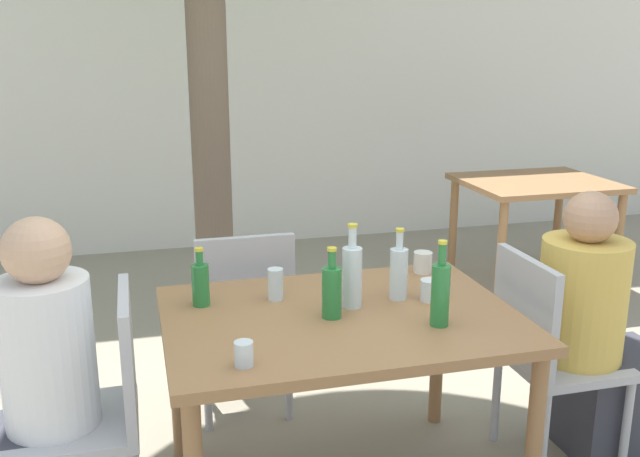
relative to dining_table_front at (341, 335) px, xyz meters
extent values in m
cube|color=white|center=(0.00, 3.64, 0.72)|extent=(10.00, 0.08, 2.80)
cylinder|color=brown|center=(-0.30, 1.46, 0.55)|extent=(0.21, 0.21, 2.45)
cube|color=#996B42|center=(0.00, 0.00, 0.07)|extent=(1.30, 0.95, 0.04)
cylinder|color=#996B42|center=(0.59, -0.41, -0.32)|extent=(0.06, 0.06, 0.73)
cylinder|color=#996B42|center=(-0.59, 0.41, -0.32)|extent=(0.06, 0.06, 0.73)
cylinder|color=#996B42|center=(0.59, 0.41, -0.32)|extent=(0.06, 0.06, 0.73)
cube|color=#996B42|center=(2.07, 2.06, 0.07)|extent=(1.02, 0.86, 0.04)
cylinder|color=#996B42|center=(1.62, 1.69, -0.32)|extent=(0.06, 0.06, 0.73)
cylinder|color=#996B42|center=(2.52, 1.69, -0.32)|extent=(0.06, 0.06, 0.73)
cylinder|color=#996B42|center=(1.62, 2.43, -0.32)|extent=(0.06, 0.06, 0.73)
cylinder|color=#996B42|center=(2.52, 2.43, -0.32)|extent=(0.06, 0.06, 0.73)
cube|color=#B2B2B7|center=(-0.97, 0.00, -0.23)|extent=(0.44, 0.44, 0.04)
cube|color=#B2B2B7|center=(-0.77, 0.00, 0.02)|extent=(0.04, 0.44, 0.45)
cylinder|color=#B2B2B7|center=(-0.78, 0.19, -0.46)|extent=(0.04, 0.04, 0.43)
cube|color=#B2B2B7|center=(0.97, 0.00, -0.23)|extent=(0.44, 0.44, 0.04)
cube|color=#B2B2B7|center=(0.77, 0.00, 0.02)|extent=(0.04, 0.44, 0.45)
cylinder|color=#B2B2B7|center=(1.16, -0.19, -0.46)|extent=(0.04, 0.04, 0.43)
cylinder|color=#B2B2B7|center=(1.16, 0.19, -0.46)|extent=(0.04, 0.04, 0.43)
cylinder|color=#B2B2B7|center=(0.78, -0.19, -0.46)|extent=(0.04, 0.04, 0.43)
cylinder|color=#B2B2B7|center=(0.78, 0.19, -0.46)|extent=(0.04, 0.04, 0.43)
cube|color=#B2B2B7|center=(-0.26, 0.79, -0.23)|extent=(0.44, 0.44, 0.04)
cube|color=#B2B2B7|center=(-0.26, 0.59, 0.02)|extent=(0.44, 0.04, 0.45)
cylinder|color=#B2B2B7|center=(-0.07, 0.98, -0.46)|extent=(0.04, 0.04, 0.43)
cylinder|color=#B2B2B7|center=(-0.45, 0.98, -0.46)|extent=(0.04, 0.04, 0.43)
cylinder|color=#B2B2B7|center=(-0.07, 0.60, -0.46)|extent=(0.04, 0.04, 0.43)
cylinder|color=#B2B2B7|center=(-0.45, 0.60, -0.46)|extent=(0.04, 0.04, 0.43)
cylinder|color=white|center=(-1.03, 0.00, 0.05)|extent=(0.31, 0.31, 0.52)
sphere|color=tan|center=(-1.03, 0.00, 0.41)|extent=(0.22, 0.22, 0.22)
cube|color=#383842|center=(1.23, 0.00, -0.44)|extent=(0.40, 0.32, 0.47)
cylinder|color=gold|center=(1.03, 0.00, 0.04)|extent=(0.35, 0.35, 0.50)
sphere|color=tan|center=(1.03, 0.00, 0.39)|extent=(0.21, 0.21, 0.21)
cylinder|color=silver|center=(0.06, 0.06, 0.20)|extent=(0.08, 0.08, 0.23)
cylinder|color=silver|center=(0.06, 0.06, 0.36)|extent=(0.03, 0.03, 0.08)
cylinder|color=gold|center=(0.06, 0.06, 0.41)|extent=(0.04, 0.04, 0.01)
cylinder|color=silver|center=(0.26, 0.10, 0.19)|extent=(0.07, 0.07, 0.20)
cylinder|color=silver|center=(0.26, 0.10, 0.32)|extent=(0.03, 0.03, 0.07)
cylinder|color=gold|center=(0.26, 0.10, 0.37)|extent=(0.03, 0.03, 0.01)
cylinder|color=#287A38|center=(0.31, -0.19, 0.20)|extent=(0.07, 0.07, 0.22)
cylinder|color=#287A38|center=(0.31, -0.19, 0.35)|extent=(0.03, 0.03, 0.08)
cylinder|color=gold|center=(0.31, -0.19, 0.40)|extent=(0.03, 0.03, 0.01)
cylinder|color=#287A38|center=(-0.49, 0.22, 0.17)|extent=(0.07, 0.07, 0.16)
cylinder|color=#287A38|center=(-0.49, 0.22, 0.28)|extent=(0.03, 0.03, 0.06)
cylinder|color=gold|center=(-0.49, 0.22, 0.31)|extent=(0.03, 0.03, 0.01)
cylinder|color=#287A38|center=(-0.04, -0.02, 0.18)|extent=(0.07, 0.07, 0.19)
cylinder|color=#287A38|center=(-0.04, -0.02, 0.31)|extent=(0.03, 0.03, 0.07)
cylinder|color=gold|center=(-0.04, -0.02, 0.35)|extent=(0.03, 0.03, 0.01)
cylinder|color=silver|center=(-0.41, -0.33, 0.13)|extent=(0.06, 0.06, 0.08)
cylinder|color=white|center=(0.38, 0.05, 0.13)|extent=(0.08, 0.08, 0.08)
cylinder|color=silver|center=(0.48, 0.37, 0.13)|extent=(0.08, 0.08, 0.09)
cylinder|color=silver|center=(-0.20, 0.21, 0.15)|extent=(0.06, 0.06, 0.13)
camera|label=1|loc=(-0.71, -2.37, 1.09)|focal=40.00mm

